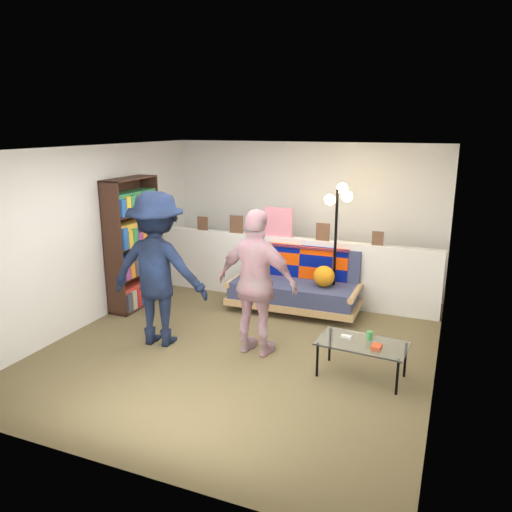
{
  "coord_description": "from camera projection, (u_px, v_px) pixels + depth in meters",
  "views": [
    {
      "loc": [
        2.31,
        -5.25,
        2.66
      ],
      "look_at": [
        0.0,
        0.4,
        1.05
      ],
      "focal_mm": 35.0,
      "sensor_mm": 36.0,
      "label": 1
    }
  ],
  "objects": [
    {
      "name": "bookshelf",
      "position": [
        133.0,
        248.0,
        7.37
      ],
      "size": [
        0.32,
        0.96,
        1.93
      ],
      "color": "black",
      "rests_on": "ground"
    },
    {
      "name": "floor_lamp",
      "position": [
        338.0,
        223.0,
        6.94
      ],
      "size": [
        0.41,
        0.34,
        1.88
      ],
      "color": "black",
      "rests_on": "ground"
    },
    {
      "name": "person_left",
      "position": [
        158.0,
        269.0,
        6.07
      ],
      "size": [
        1.3,
        0.84,
        1.9
      ],
      "primitive_type": "imported",
      "rotation": [
        0.0,
        0.0,
        3.26
      ],
      "color": "black",
      "rests_on": "ground"
    },
    {
      "name": "ground",
      "position": [
        244.0,
        345.0,
        6.22
      ],
      "size": [
        5.0,
        5.0,
        0.0
      ],
      "primitive_type": "plane",
      "color": "brown",
      "rests_on": "ground"
    },
    {
      "name": "person_right",
      "position": [
        257.0,
        284.0,
        5.79
      ],
      "size": [
        1.06,
        0.54,
        1.74
      ],
      "primitive_type": "imported",
      "rotation": [
        0.0,
        0.0,
        3.03
      ],
      "color": "pink",
      "rests_on": "ground"
    },
    {
      "name": "half_wall_ledge",
      "position": [
        290.0,
        269.0,
        7.7
      ],
      "size": [
        4.45,
        0.15,
        1.0
      ],
      "primitive_type": "cube",
      "color": "silver",
      "rests_on": "ground"
    },
    {
      "name": "room_shell",
      "position": [
        258.0,
        207.0,
        6.21
      ],
      "size": [
        4.6,
        5.05,
        2.45
      ],
      "color": "silver",
      "rests_on": "ground"
    },
    {
      "name": "ledge_decor",
      "position": [
        276.0,
        225.0,
        7.59
      ],
      "size": [
        2.97,
        0.02,
        0.45
      ],
      "color": "brown",
      "rests_on": "half_wall_ledge"
    },
    {
      "name": "futon_sofa",
      "position": [
        297.0,
        285.0,
        7.33
      ],
      "size": [
        1.92,
        0.96,
        0.81
      ],
      "color": "tan",
      "rests_on": "ground"
    },
    {
      "name": "coffee_table",
      "position": [
        363.0,
        345.0,
        5.35
      ],
      "size": [
        0.99,
        0.6,
        0.49
      ],
      "color": "black",
      "rests_on": "ground"
    }
  ]
}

